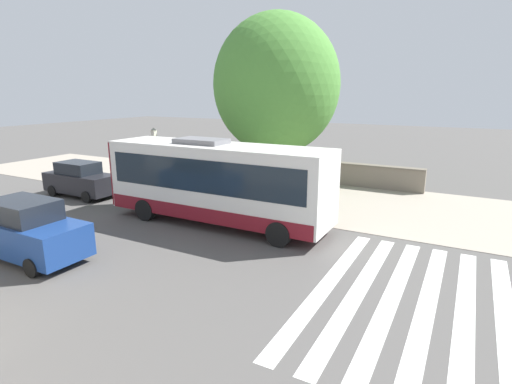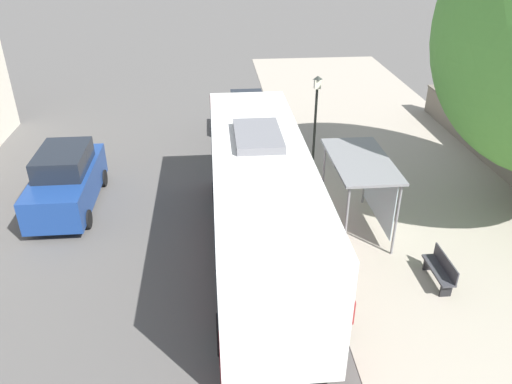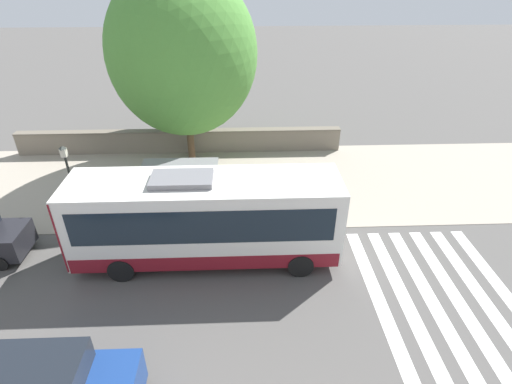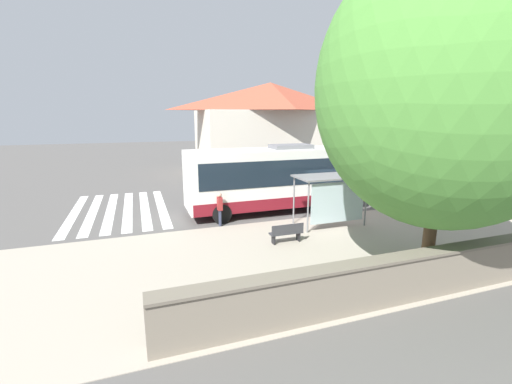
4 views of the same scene
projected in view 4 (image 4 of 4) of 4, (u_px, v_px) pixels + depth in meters
ground_plane at (330, 215)px, 18.97m from camera, size 120.00×120.00×0.00m
sidewalk_plaza at (385, 243)px, 14.82m from camera, size 9.00×44.00×0.02m
crosswalk_stripes at (119, 210)px, 19.98m from camera, size 9.00×5.25×0.01m
stone_wall at (472, 265)px, 10.94m from camera, size 0.60×20.00×1.44m
background_building at (270, 126)px, 34.36m from camera, size 8.45×14.49×8.57m
bus at (278, 177)px, 19.43m from camera, size 2.76×10.33×3.80m
bus_shelter at (332, 184)px, 16.67m from camera, size 1.82×3.49×2.52m
pedestrian at (220, 206)px, 16.91m from camera, size 0.34×0.23×1.70m
bench at (287, 233)px, 14.69m from camera, size 0.40×1.47×0.88m
street_lamp_near at (400, 173)px, 18.76m from camera, size 0.28×0.28×3.85m
shade_tree at (447, 88)px, 10.45m from camera, size 8.00×8.00×10.63m
parked_car_behind_bus at (414, 185)px, 22.42m from camera, size 1.85×4.38×1.97m
parked_car_far_lane at (289, 173)px, 26.81m from camera, size 2.02×4.64×2.14m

